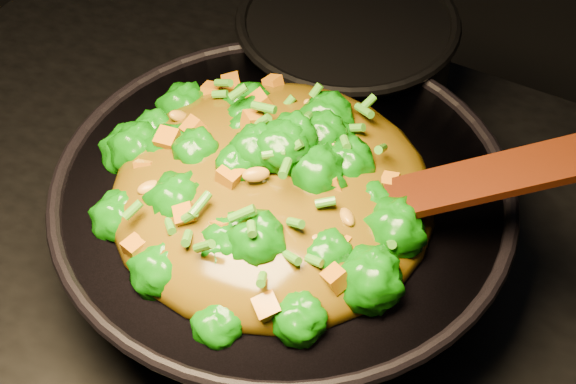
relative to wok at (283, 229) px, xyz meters
The scene contains 4 objects.
wok is the anchor object (origin of this frame).
stir_fry 0.11m from the wok, 94.61° to the right, with size 0.30×0.30×0.10m, color #0F6807, non-canonical shape.
spatula 0.17m from the wok, ahead, with size 0.30×0.05×0.01m, color #341807.
back_pot 0.25m from the wok, 101.93° to the left, with size 0.24×0.24×0.14m, color black.
Camera 1 is at (0.22, -0.42, 1.63)m, focal length 55.00 mm.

